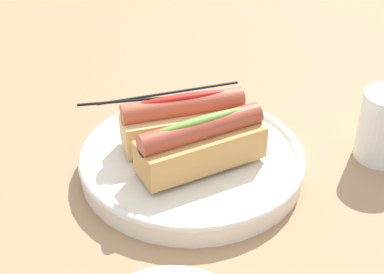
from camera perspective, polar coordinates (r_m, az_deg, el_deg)
The scene contains 6 objects.
ground_plane at distance 0.73m, azimuth -1.54°, elevation -3.17°, with size 2.40×2.40×0.00m, color #9E7A56.
serving_bowl at distance 0.72m, azimuth 0.00°, elevation -2.27°, with size 0.27×0.27×0.03m.
hotdog_front at distance 0.71m, azimuth -0.85°, elevation 1.66°, with size 0.15×0.06×0.06m.
hotdog_back at distance 0.67m, azimuth 0.90°, elevation -0.64°, with size 0.16×0.09×0.06m.
chopstick_near at distance 0.87m, azimuth -3.99°, elevation 3.82°, with size 0.01×0.01×0.22m, color black.
chopstick_far at distance 0.89m, azimuth -2.21°, elevation 4.41°, with size 0.01×0.01×0.22m, color black.
Camera 1 is at (0.11, 0.57, 0.44)m, focal length 54.86 mm.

